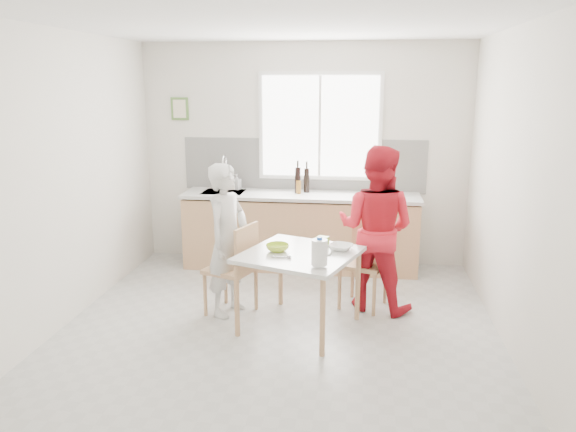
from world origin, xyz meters
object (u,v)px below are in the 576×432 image
milk_jug (320,252)px  bowl_white (341,247)px  dining_table (300,261)px  chair_left (236,265)px  chair_far (366,257)px  wine_bottle_b (307,180)px  person_red (376,229)px  wine_bottle_a (298,180)px  person_white (228,240)px  bowl_green (277,248)px

milk_jug → bowl_white: bearing=92.5°
dining_table → milk_jug: size_ratio=5.06×
dining_table → chair_left: chair_left is taller
chair_far → wine_bottle_b: size_ratio=3.04×
person_red → bowl_white: size_ratio=7.80×
chair_left → wine_bottle_a: bearing=-175.5°
person_white → bowl_green: person_white is taller
wine_bottle_a → chair_left: bearing=-105.1°
person_red → bowl_white: bearing=73.7°
wine_bottle_b → wine_bottle_a: bearing=-145.4°
wine_bottle_b → bowl_green: bearing=-92.6°
dining_table → wine_bottle_a: (-0.22, 1.77, 0.43)m
dining_table → wine_bottle_b: bearing=93.8°
person_red → person_white: bearing=32.4°
person_red → wine_bottle_b: person_red is taller
person_red → wine_bottle_a: bearing=-32.9°
person_red → wine_bottle_b: 1.52m
bowl_green → wine_bottle_b: 1.85m
wine_bottle_a → wine_bottle_b: wine_bottle_a is taller
chair_left → chair_far: size_ratio=1.00×
chair_far → milk_jug: milk_jug is taller
chair_left → person_red: bearing=124.5°
bowl_white → wine_bottle_b: size_ratio=0.70×
person_white → wine_bottle_b: (0.61, 1.58, 0.33)m
dining_table → bowl_white: (0.37, 0.13, 0.10)m
chair_far → bowl_green: (-0.81, -0.63, 0.26)m
wine_bottle_a → person_white: bearing=-108.5°
chair_far → bowl_white: chair_far is taller
milk_jug → bowl_green: bearing=156.4°
person_white → person_red: bearing=-57.6°
chair_far → bowl_white: (-0.24, -0.52, 0.25)m
person_red → bowl_green: 1.06m
bowl_white → milk_jug: size_ratio=0.88×
wine_bottle_b → person_red: bearing=-57.2°
chair_far → wine_bottle_a: bearing=146.2°
person_white → bowl_white: bearing=-76.9°
bowl_white → wine_bottle_a: (-0.59, 1.64, 0.33)m
wine_bottle_a → milk_jug: bearing=-78.5°
dining_table → wine_bottle_a: wine_bottle_a is taller
bowl_green → chair_far: bearing=38.1°
milk_jug → wine_bottle_a: wine_bottle_a is taller
bowl_green → wine_bottle_b: size_ratio=0.70×
chair_far → milk_jug: 1.15m
person_red → bowl_green: person_red is taller
bowl_white → chair_far: bearing=65.4°
chair_far → bowl_green: bearing=-122.3°
chair_far → person_red: bearing=-20.9°
bowl_white → wine_bottle_a: bearing=109.8°
chair_left → bowl_white: chair_left is taller
bowl_white → dining_table: bearing=-159.8°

